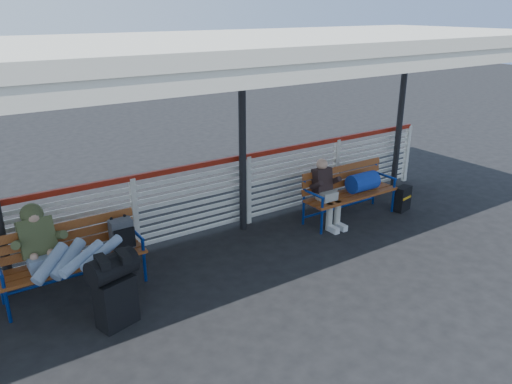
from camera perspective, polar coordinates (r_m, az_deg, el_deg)
ground at (r=6.33m, az=-6.79°, el=-13.44°), size 60.00×60.00×0.00m
fence at (r=7.58m, az=-13.67°, el=-2.30°), size 12.08×0.08×1.24m
canopy at (r=6.08m, az=-11.96°, el=15.53°), size 12.60×3.60×3.16m
luggage_stack at (r=6.04m, az=-15.87°, el=-10.41°), size 0.62×0.45×0.92m
bench_left at (r=6.88m, az=-19.09°, el=-6.04°), size 1.80×0.56×0.92m
bench_right at (r=8.89m, az=11.22°, el=0.80°), size 1.80×0.56×0.92m
traveler_man at (r=6.45m, az=-20.98°, el=-6.55°), size 0.93×1.64×0.77m
companion_person at (r=8.44m, az=8.06°, el=-0.01°), size 0.32×0.66×1.15m
suitcase_side at (r=9.48m, az=16.39°, el=-0.73°), size 0.36×0.26×0.45m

